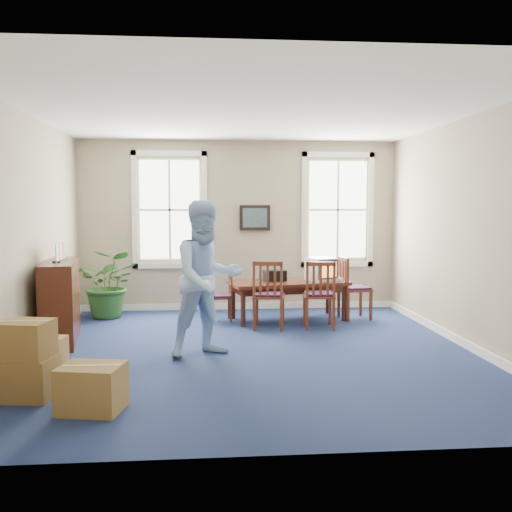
{
  "coord_description": "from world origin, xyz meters",
  "views": [
    {
      "loc": [
        -0.6,
        -7.57,
        1.97
      ],
      "look_at": [
        0.1,
        0.6,
        1.25
      ],
      "focal_mm": 40.0,
      "sensor_mm": 36.0,
      "label": 1
    }
  ],
  "objects": [
    {
      "name": "floor",
      "position": [
        0.0,
        0.0,
        0.0
      ],
      "size": [
        6.5,
        6.5,
        0.0
      ],
      "primitive_type": "plane",
      "color": "navy",
      "rests_on": "ground"
    },
    {
      "name": "ceiling",
      "position": [
        0.0,
        0.0,
        3.2
      ],
      "size": [
        6.5,
        6.5,
        0.0
      ],
      "primitive_type": "plane",
      "rotation": [
        3.14,
        0.0,
        0.0
      ],
      "color": "white",
      "rests_on": "ground"
    },
    {
      "name": "wall_back",
      "position": [
        0.0,
        3.25,
        1.6
      ],
      "size": [
        6.5,
        0.0,
        6.5
      ],
      "primitive_type": "plane",
      "rotation": [
        1.57,
        0.0,
        0.0
      ],
      "color": "tan",
      "rests_on": "ground"
    },
    {
      "name": "wall_front",
      "position": [
        0.0,
        -3.25,
        1.6
      ],
      "size": [
        6.5,
        0.0,
        6.5
      ],
      "primitive_type": "plane",
      "rotation": [
        -1.57,
        0.0,
        0.0
      ],
      "color": "tan",
      "rests_on": "ground"
    },
    {
      "name": "wall_left",
      "position": [
        -3.0,
        0.0,
        1.6
      ],
      "size": [
        0.0,
        6.5,
        6.5
      ],
      "primitive_type": "plane",
      "rotation": [
        1.57,
        0.0,
        1.57
      ],
      "color": "tan",
      "rests_on": "ground"
    },
    {
      "name": "wall_right",
      "position": [
        3.0,
        0.0,
        1.6
      ],
      "size": [
        0.0,
        6.5,
        6.5
      ],
      "primitive_type": "plane",
      "rotation": [
        1.57,
        0.0,
        -1.57
      ],
      "color": "tan",
      "rests_on": "ground"
    },
    {
      "name": "baseboard_back",
      "position": [
        0.0,
        3.22,
        0.06
      ],
      "size": [
        6.0,
        0.04,
        0.12
      ],
      "primitive_type": "cube",
      "color": "white",
      "rests_on": "ground"
    },
    {
      "name": "baseboard_left",
      "position": [
        -2.97,
        0.0,
        0.06
      ],
      "size": [
        0.04,
        6.5,
        0.12
      ],
      "primitive_type": "cube",
      "color": "white",
      "rests_on": "ground"
    },
    {
      "name": "baseboard_right",
      "position": [
        2.97,
        0.0,
        0.06
      ],
      "size": [
        0.04,
        6.5,
        0.12
      ],
      "primitive_type": "cube",
      "color": "white",
      "rests_on": "ground"
    },
    {
      "name": "window_left",
      "position": [
        -1.3,
        3.23,
        1.9
      ],
      "size": [
        1.4,
        0.12,
        2.2
      ],
      "primitive_type": null,
      "color": "white",
      "rests_on": "ground"
    },
    {
      "name": "window_right",
      "position": [
        1.9,
        3.23,
        1.9
      ],
      "size": [
        1.4,
        0.12,
        2.2
      ],
      "primitive_type": null,
      "color": "white",
      "rests_on": "ground"
    },
    {
      "name": "wall_picture",
      "position": [
        0.3,
        3.2,
        1.75
      ],
      "size": [
        0.58,
        0.06,
        0.48
      ],
      "primitive_type": null,
      "color": "black",
      "rests_on": "ground"
    },
    {
      "name": "conference_table",
      "position": [
        0.79,
        2.11,
        0.34
      ],
      "size": [
        2.13,
        1.26,
        0.68
      ],
      "primitive_type": null,
      "rotation": [
        0.0,
        0.0,
        0.19
      ],
      "color": "#411C11",
      "rests_on": "ground"
    },
    {
      "name": "crt_tv",
      "position": [
        1.37,
        2.16,
        0.88
      ],
      "size": [
        0.59,
        0.61,
        0.4
      ],
      "primitive_type": null,
      "rotation": [
        0.0,
        0.0,
        0.4
      ],
      "color": "#B7B7BC",
      "rests_on": "conference_table"
    },
    {
      "name": "game_console",
      "position": [
        1.65,
        2.11,
        0.7
      ],
      "size": [
        0.18,
        0.21,
        0.05
      ],
      "primitive_type": "cube",
      "rotation": [
        0.0,
        0.0,
        0.14
      ],
      "color": "white",
      "rests_on": "conference_table"
    },
    {
      "name": "equipment_bag",
      "position": [
        0.56,
        2.16,
        0.77
      ],
      "size": [
        0.41,
        0.3,
        0.19
      ],
      "primitive_type": "cube",
      "rotation": [
        0.0,
        0.0,
        0.17
      ],
      "color": "black",
      "rests_on": "conference_table"
    },
    {
      "name": "chair_near_left",
      "position": [
        0.38,
        1.43,
        0.55
      ],
      "size": [
        0.58,
        0.58,
        1.11
      ],
      "primitive_type": null,
      "rotation": [
        0.0,
        0.0,
        2.95
      ],
      "color": "maroon",
      "rests_on": "ground"
    },
    {
      "name": "chair_near_right",
      "position": [
        1.19,
        1.43,
        0.55
      ],
      "size": [
        0.53,
        0.53,
        1.1
      ],
      "primitive_type": null,
      "rotation": [
        0.0,
        0.0,
        3.06
      ],
      "color": "maroon",
      "rests_on": "ground"
    },
    {
      "name": "chair_end_left",
      "position": [
        -0.39,
        2.11,
        0.43
      ],
      "size": [
        0.42,
        0.42,
        0.87
      ],
      "primitive_type": null,
      "rotation": [
        0.0,
        0.0,
        -1.5
      ],
      "color": "maroon",
      "rests_on": "ground"
    },
    {
      "name": "chair_end_right",
      "position": [
        1.96,
        2.11,
        0.54
      ],
      "size": [
        0.56,
        0.56,
        1.09
      ],
      "primitive_type": null,
      "rotation": [
        0.0,
        0.0,
        1.73
      ],
      "color": "maroon",
      "rests_on": "ground"
    },
    {
      "name": "man",
      "position": [
        -0.61,
        -0.14,
        1.02
      ],
      "size": [
        1.23,
        1.12,
        2.04
      ],
      "primitive_type": "imported",
      "rotation": [
        0.0,
        0.0,
        0.43
      ],
      "color": "#A4C8F4",
      "rests_on": "ground"
    },
    {
      "name": "credenza",
      "position": [
        -2.75,
        0.88,
        0.62
      ],
      "size": [
        0.69,
        1.64,
        1.24
      ],
      "primitive_type": "cube",
      "rotation": [
        0.0,
        0.0,
        0.16
      ],
      "color": "#411C11",
      "rests_on": "ground"
    },
    {
      "name": "brochure_rack",
      "position": [
        -2.73,
        0.88,
        1.38
      ],
      "size": [
        0.28,
        0.64,
        0.28
      ],
      "primitive_type": null,
      "rotation": [
        0.0,
        0.0,
        -0.29
      ],
      "color": "#99999E",
      "rests_on": "credenza"
    },
    {
      "name": "potted_plant",
      "position": [
        -2.33,
        2.58,
        0.6
      ],
      "size": [
        1.21,
        1.1,
        1.21
      ],
      "primitive_type": "imported",
      "rotation": [
        0.0,
        0.0,
        -0.15
      ],
      "color": "#234E1D",
      "rests_on": "ground"
    },
    {
      "name": "cardboard_boxes",
      "position": [
        -2.25,
        -1.58,
        0.42
      ],
      "size": [
        1.67,
        1.67,
        0.85
      ],
      "primitive_type": null,
      "rotation": [
        0.0,
        0.0,
        -0.14
      ],
      "color": "olive",
      "rests_on": "ground"
    }
  ]
}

